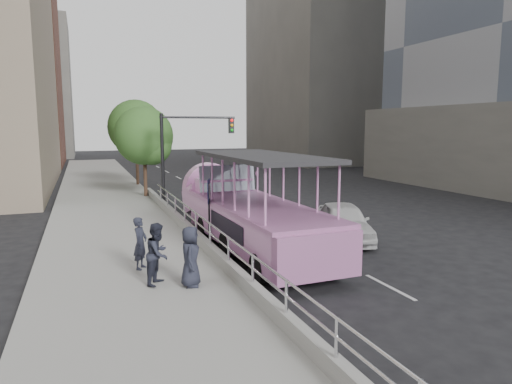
{
  "coord_description": "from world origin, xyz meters",
  "views": [
    {
      "loc": [
        -6.92,
        -12.21,
        4.48
      ],
      "look_at": [
        -1.28,
        2.59,
        2.22
      ],
      "focal_mm": 32.0,
      "sensor_mm": 36.0,
      "label": 1
    }
  ],
  "objects_px": {
    "pedestrian_mid": "(158,254)",
    "street_tree_near": "(146,138)",
    "parking_sign": "(209,205)",
    "traffic_signal": "(184,145)",
    "duck_boat": "(246,212)",
    "street_tree_far": "(137,129)",
    "car": "(343,222)",
    "pedestrian_near": "(140,243)",
    "pedestrian_far": "(190,256)"
  },
  "relations": [
    {
      "from": "pedestrian_mid",
      "to": "street_tree_near",
      "type": "bearing_deg",
      "value": 26.85
    },
    {
      "from": "street_tree_near",
      "to": "pedestrian_far",
      "type": "bearing_deg",
      "value": -93.76
    },
    {
      "from": "pedestrian_mid",
      "to": "car",
      "type": "bearing_deg",
      "value": -32.98
    },
    {
      "from": "duck_boat",
      "to": "pedestrian_near",
      "type": "xyz_separation_m",
      "value": [
        -4.14,
        -2.34,
        -0.24
      ]
    },
    {
      "from": "pedestrian_mid",
      "to": "traffic_signal",
      "type": "relative_size",
      "value": 0.32
    },
    {
      "from": "duck_boat",
      "to": "parking_sign",
      "type": "bearing_deg",
      "value": 177.62
    },
    {
      "from": "duck_boat",
      "to": "traffic_signal",
      "type": "bearing_deg",
      "value": 92.52
    },
    {
      "from": "traffic_signal",
      "to": "street_tree_far",
      "type": "height_order",
      "value": "street_tree_far"
    },
    {
      "from": "traffic_signal",
      "to": "street_tree_far",
      "type": "xyz_separation_m",
      "value": [
        -1.4,
        9.43,
        0.81
      ]
    },
    {
      "from": "pedestrian_far",
      "to": "street_tree_far",
      "type": "distance_m",
      "value": 22.92
    },
    {
      "from": "street_tree_near",
      "to": "pedestrian_near",
      "type": "bearing_deg",
      "value": -98.35
    },
    {
      "from": "car",
      "to": "pedestrian_far",
      "type": "bearing_deg",
      "value": -132.31
    },
    {
      "from": "street_tree_near",
      "to": "street_tree_far",
      "type": "bearing_deg",
      "value": 88.09
    },
    {
      "from": "duck_boat",
      "to": "pedestrian_mid",
      "type": "xyz_separation_m",
      "value": [
        -3.86,
        -3.86,
        -0.19
      ]
    },
    {
      "from": "duck_boat",
      "to": "street_tree_near",
      "type": "relative_size",
      "value": 1.88
    },
    {
      "from": "car",
      "to": "pedestrian_mid",
      "type": "relative_size",
      "value": 2.64
    },
    {
      "from": "parking_sign",
      "to": "traffic_signal",
      "type": "relative_size",
      "value": 0.5
    },
    {
      "from": "car",
      "to": "street_tree_near",
      "type": "relative_size",
      "value": 0.77
    },
    {
      "from": "pedestrian_mid",
      "to": "pedestrian_far",
      "type": "distance_m",
      "value": 0.91
    },
    {
      "from": "pedestrian_mid",
      "to": "pedestrian_far",
      "type": "xyz_separation_m",
      "value": [
        0.77,
        -0.48,
        -0.03
      ]
    },
    {
      "from": "car",
      "to": "duck_boat",
      "type": "bearing_deg",
      "value": -167.51
    },
    {
      "from": "car",
      "to": "pedestrian_far",
      "type": "distance_m",
      "value": 8.07
    },
    {
      "from": "street_tree_near",
      "to": "pedestrian_mid",
      "type": "bearing_deg",
      "value": -96.58
    },
    {
      "from": "pedestrian_near",
      "to": "traffic_signal",
      "type": "distance_m",
      "value": 12.09
    },
    {
      "from": "duck_boat",
      "to": "street_tree_far",
      "type": "distance_m",
      "value": 18.65
    },
    {
      "from": "duck_boat",
      "to": "pedestrian_near",
      "type": "distance_m",
      "value": 4.76
    },
    {
      "from": "pedestrian_mid",
      "to": "traffic_signal",
      "type": "xyz_separation_m",
      "value": [
        3.46,
        12.75,
        2.37
      ]
    },
    {
      "from": "pedestrian_near",
      "to": "pedestrian_mid",
      "type": "height_order",
      "value": "pedestrian_mid"
    },
    {
      "from": "parking_sign",
      "to": "traffic_signal",
      "type": "height_order",
      "value": "traffic_signal"
    },
    {
      "from": "traffic_signal",
      "to": "pedestrian_mid",
      "type": "bearing_deg",
      "value": -105.2
    },
    {
      "from": "pedestrian_near",
      "to": "traffic_signal",
      "type": "bearing_deg",
      "value": 12.16
    },
    {
      "from": "pedestrian_far",
      "to": "traffic_signal",
      "type": "height_order",
      "value": "traffic_signal"
    },
    {
      "from": "street_tree_far",
      "to": "street_tree_near",
      "type": "bearing_deg",
      "value": -91.91
    },
    {
      "from": "traffic_signal",
      "to": "street_tree_near",
      "type": "bearing_deg",
      "value": 114.98
    },
    {
      "from": "pedestrian_near",
      "to": "pedestrian_mid",
      "type": "distance_m",
      "value": 1.54
    },
    {
      "from": "parking_sign",
      "to": "traffic_signal",
      "type": "xyz_separation_m",
      "value": [
        1.0,
        8.84,
        1.84
      ]
    },
    {
      "from": "duck_boat",
      "to": "traffic_signal",
      "type": "xyz_separation_m",
      "value": [
        -0.39,
        8.9,
        2.18
      ]
    },
    {
      "from": "pedestrian_far",
      "to": "street_tree_near",
      "type": "relative_size",
      "value": 0.28
    },
    {
      "from": "car",
      "to": "parking_sign",
      "type": "bearing_deg",
      "value": -166.49
    },
    {
      "from": "car",
      "to": "pedestrian_near",
      "type": "bearing_deg",
      "value": -148.02
    },
    {
      "from": "duck_boat",
      "to": "pedestrian_near",
      "type": "relative_size",
      "value": 6.92
    },
    {
      "from": "duck_boat",
      "to": "parking_sign",
      "type": "xyz_separation_m",
      "value": [
        -1.39,
        0.06,
        0.33
      ]
    },
    {
      "from": "duck_boat",
      "to": "traffic_signal",
      "type": "height_order",
      "value": "traffic_signal"
    },
    {
      "from": "pedestrian_near",
      "to": "street_tree_far",
      "type": "relative_size",
      "value": 0.24
    },
    {
      "from": "car",
      "to": "pedestrian_near",
      "type": "relative_size",
      "value": 2.83
    },
    {
      "from": "street_tree_near",
      "to": "street_tree_far",
      "type": "height_order",
      "value": "street_tree_far"
    },
    {
      "from": "duck_boat",
      "to": "pedestrian_far",
      "type": "height_order",
      "value": "duck_boat"
    },
    {
      "from": "traffic_signal",
      "to": "car",
      "type": "bearing_deg",
      "value": -64.94
    },
    {
      "from": "duck_boat",
      "to": "car",
      "type": "xyz_separation_m",
      "value": [
        3.97,
        -0.44,
        -0.57
      ]
    },
    {
      "from": "duck_boat",
      "to": "pedestrian_far",
      "type": "distance_m",
      "value": 5.32
    }
  ]
}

